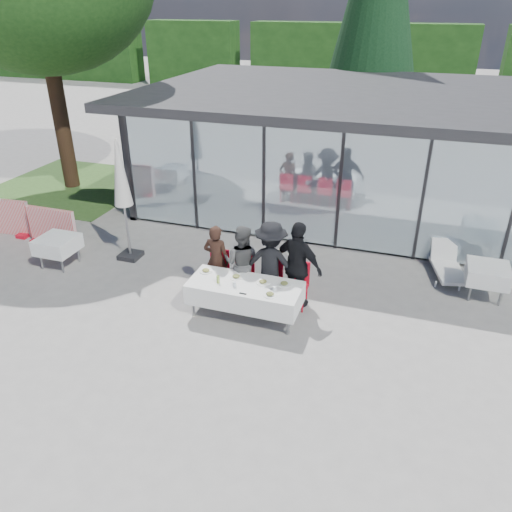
# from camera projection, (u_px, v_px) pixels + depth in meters

# --- Properties ---
(ground) EXTENTS (90.00, 90.00, 0.00)m
(ground) POSITION_uv_depth(u_px,v_px,m) (245.00, 328.00, 9.82)
(ground) COLOR gray
(ground) RESTS_ON ground
(pavilion) EXTENTS (14.80, 8.80, 3.44)m
(pavilion) POSITION_uv_depth(u_px,v_px,m) (397.00, 133.00, 15.14)
(pavilion) COLOR gray
(pavilion) RESTS_ON ground
(treeline) EXTENTS (62.50, 2.00, 4.40)m
(treeline) POSITION_uv_depth(u_px,v_px,m) (359.00, 59.00, 32.94)
(treeline) COLOR #143611
(treeline) RESTS_ON ground
(dining_table) EXTENTS (2.26, 0.96, 0.75)m
(dining_table) POSITION_uv_depth(u_px,v_px,m) (245.00, 293.00, 9.97)
(dining_table) COLOR white
(dining_table) RESTS_ON ground
(diner_a) EXTENTS (0.58, 0.58, 1.59)m
(diner_a) POSITION_uv_depth(u_px,v_px,m) (217.00, 260.00, 10.68)
(diner_a) COLOR #321E16
(diner_a) RESTS_ON ground
(diner_chair_a) EXTENTS (0.44, 0.44, 0.97)m
(diner_chair_a) POSITION_uv_depth(u_px,v_px,m) (218.00, 269.00, 10.85)
(diner_chair_a) COLOR red
(diner_chair_a) RESTS_ON ground
(diner_b) EXTENTS (0.81, 0.81, 1.66)m
(diner_b) POSITION_uv_depth(u_px,v_px,m) (242.00, 262.00, 10.50)
(diner_b) COLOR #545454
(diner_b) RESTS_ON ground
(diner_chair_b) EXTENTS (0.44, 0.44, 0.97)m
(diner_chair_b) POSITION_uv_depth(u_px,v_px,m) (243.00, 273.00, 10.69)
(diner_chair_b) COLOR red
(diner_chair_b) RESTS_ON ground
(diner_c) EXTENTS (1.24, 1.24, 1.83)m
(diner_c) POSITION_uv_depth(u_px,v_px,m) (271.00, 263.00, 10.28)
(diner_c) COLOR black
(diner_c) RESTS_ON ground
(diner_chair_c) EXTENTS (0.44, 0.44, 0.97)m
(diner_chair_c) POSITION_uv_depth(u_px,v_px,m) (271.00, 278.00, 10.51)
(diner_chair_c) COLOR red
(diner_chair_c) RESTS_ON ground
(diner_d) EXTENTS (1.42, 1.42, 1.90)m
(diner_d) POSITION_uv_depth(u_px,v_px,m) (298.00, 266.00, 10.10)
(diner_d) COLOR black
(diner_d) RESTS_ON ground
(diner_chair_d) EXTENTS (0.44, 0.44, 0.97)m
(diner_chair_d) POSITION_uv_depth(u_px,v_px,m) (298.00, 282.00, 10.35)
(diner_chair_d) COLOR red
(diner_chair_d) RESTS_ON ground
(plate_a) EXTENTS (0.26, 0.26, 0.07)m
(plate_a) POSITION_uv_depth(u_px,v_px,m) (206.00, 271.00, 10.29)
(plate_a) COLOR white
(plate_a) RESTS_ON dining_table
(plate_b) EXTENTS (0.26, 0.26, 0.07)m
(plate_b) POSITION_uv_depth(u_px,v_px,m) (236.00, 277.00, 10.06)
(plate_b) COLOR white
(plate_b) RESTS_ON dining_table
(plate_c) EXTENTS (0.26, 0.26, 0.07)m
(plate_c) POSITION_uv_depth(u_px,v_px,m) (263.00, 282.00, 9.88)
(plate_c) COLOR white
(plate_c) RESTS_ON dining_table
(plate_d) EXTENTS (0.26, 0.26, 0.07)m
(plate_d) POSITION_uv_depth(u_px,v_px,m) (284.00, 284.00, 9.82)
(plate_d) COLOR white
(plate_d) RESTS_ON dining_table
(plate_extra) EXTENTS (0.26, 0.26, 0.07)m
(plate_extra) POSITION_uv_depth(u_px,v_px,m) (270.00, 294.00, 9.47)
(plate_extra) COLOR white
(plate_extra) RESTS_ON dining_table
(juice_bottle) EXTENTS (0.06, 0.06, 0.16)m
(juice_bottle) POSITION_uv_depth(u_px,v_px,m) (218.00, 279.00, 9.87)
(juice_bottle) COLOR #8CA946
(juice_bottle) RESTS_ON dining_table
(drinking_glasses) EXTENTS (0.86, 0.15, 0.10)m
(drinking_glasses) POSITION_uv_depth(u_px,v_px,m) (254.00, 287.00, 9.68)
(drinking_glasses) COLOR silver
(drinking_glasses) RESTS_ON dining_table
(folded_eyeglasses) EXTENTS (0.14, 0.03, 0.01)m
(folded_eyeglasses) POSITION_uv_depth(u_px,v_px,m) (243.00, 294.00, 9.53)
(folded_eyeglasses) COLOR black
(folded_eyeglasses) RESTS_ON dining_table
(spare_table_left) EXTENTS (0.86, 0.86, 0.74)m
(spare_table_left) POSITION_uv_depth(u_px,v_px,m) (57.00, 245.00, 11.88)
(spare_table_left) COLOR white
(spare_table_left) RESTS_ON ground
(spare_table_right) EXTENTS (0.86, 0.86, 0.74)m
(spare_table_right) POSITION_uv_depth(u_px,v_px,m) (487.00, 274.00, 10.62)
(spare_table_right) COLOR white
(spare_table_right) RESTS_ON ground
(spare_chair_b) EXTENTS (0.50, 0.50, 0.97)m
(spare_chair_b) POSITION_uv_depth(u_px,v_px,m) (474.00, 243.00, 12.01)
(spare_chair_b) COLOR red
(spare_chair_b) RESTS_ON ground
(market_umbrella) EXTENTS (0.50, 0.50, 3.00)m
(market_umbrella) POSITION_uv_depth(u_px,v_px,m) (121.00, 181.00, 11.57)
(market_umbrella) COLOR black
(market_umbrella) RESTS_ON ground
(lounger) EXTENTS (0.91, 1.44, 0.72)m
(lounger) POSITION_uv_depth(u_px,v_px,m) (447.00, 264.00, 11.64)
(lounger) COLOR silver
(lounger) RESTS_ON ground
(grass_patch) EXTENTS (5.00, 5.00, 0.02)m
(grass_patch) POSITION_uv_depth(u_px,v_px,m) (73.00, 185.00, 17.27)
(grass_patch) COLOR #385926
(grass_patch) RESTS_ON ground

